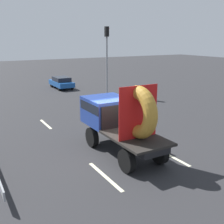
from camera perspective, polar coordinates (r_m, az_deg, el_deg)
The scene contains 8 objects.
ground_plane at distance 13.54m, azimuth 2.13°, elevation -8.32°, with size 120.00×120.00×0.00m, color #28282B.
flatbed_truck at distance 13.28m, azimuth 1.07°, elevation -0.95°, with size 2.02×5.24×3.46m.
distant_sedan at distance 30.91m, azimuth -10.30°, elevation 6.01°, with size 1.64×3.83×1.25m.
traffic_light at distance 26.55m, azimuth -1.06°, elevation 12.25°, with size 0.42×0.36×6.34m.
lane_dash_left_near at distance 11.41m, azimuth -1.46°, elevation -12.97°, with size 2.70×0.16×0.01m, color beige.
lane_dash_left_far at distance 18.32m, azimuth -13.41°, elevation -2.42°, with size 2.21×0.16×0.01m, color beige.
lane_dash_right_near at distance 13.28m, azimuth 12.60°, elevation -9.15°, with size 2.01×0.16×0.01m, color beige.
lane_dash_right_far at distance 19.13m, azimuth -2.61°, elevation -1.28°, with size 2.48×0.16×0.01m, color beige.
Camera 1 is at (-6.60, -10.54, 5.34)m, focal length 44.71 mm.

